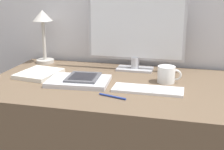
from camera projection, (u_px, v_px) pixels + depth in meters
The scene contains 9 objects.
desk at pixel (121, 150), 1.65m from camera, with size 1.36×0.74×0.74m.
monitor at pixel (136, 32), 1.72m from camera, with size 0.54×0.11×0.42m.
keyboard at pixel (148, 90), 1.44m from camera, with size 0.32×0.12×0.01m.
laptop at pixel (79, 81), 1.54m from camera, with size 0.31×0.23×0.02m.
ereader at pixel (83, 77), 1.55m from camera, with size 0.17×0.19×0.01m.
desk_lamp at pixel (43, 26), 1.88m from camera, with size 0.12×0.12×0.32m.
notebook at pixel (39, 74), 1.67m from camera, with size 0.22×0.25×0.02m.
coffee_mug at pixel (167, 74), 1.55m from camera, with size 0.12×0.09×0.08m.
pen at pixel (112, 96), 1.36m from camera, with size 0.13×0.05×0.01m.
Camera 1 is at (0.31, -1.28, 1.22)m, focal length 50.00 mm.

